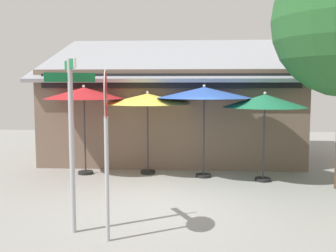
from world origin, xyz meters
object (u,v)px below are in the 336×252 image
street_sign_post (71,128)px  patio_umbrella_crimson_left (84,94)px  stop_sign (106,122)px  patio_umbrella_mustard_center (148,99)px  patio_umbrella_royal_blue_right (204,93)px  patio_umbrella_forest_green_far_right (265,102)px

street_sign_post → patio_umbrella_crimson_left: (-1.06, 4.64, 0.49)m
stop_sign → patio_umbrella_mustard_center: 5.18m
stop_sign → patio_umbrella_crimson_left: stop_sign is taller
patio_umbrella_royal_blue_right → stop_sign: bearing=-109.8°
patio_umbrella_crimson_left → patio_umbrella_mustard_center: 1.86m
patio_umbrella_mustard_center → stop_sign: bearing=-91.0°
street_sign_post → patio_umbrella_forest_green_far_right: (4.05, 4.09, 0.30)m
stop_sign → patio_umbrella_crimson_left: 5.31m
street_sign_post → patio_umbrella_royal_blue_right: size_ratio=1.15×
patio_umbrella_forest_green_far_right → stop_sign: bearing=-127.1°
stop_sign → patio_umbrella_forest_green_far_right: 5.57m
patio_umbrella_mustard_center → patio_umbrella_royal_blue_right: 1.69m
street_sign_post → patio_umbrella_forest_green_far_right: street_sign_post is taller
patio_umbrella_forest_green_far_right → patio_umbrella_royal_blue_right: bearing=166.8°
patio_umbrella_royal_blue_right → patio_umbrella_forest_green_far_right: 1.68m
street_sign_post → patio_umbrella_crimson_left: size_ratio=1.17×
patio_umbrella_crimson_left → street_sign_post: bearing=-77.1°
stop_sign → patio_umbrella_royal_blue_right: stop_sign is taller
street_sign_post → stop_sign: 0.79m
street_sign_post → stop_sign: street_sign_post is taller
patio_umbrella_forest_green_far_right → street_sign_post: bearing=-134.7°
patio_umbrella_mustard_center → patio_umbrella_forest_green_far_right: size_ratio=1.04×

